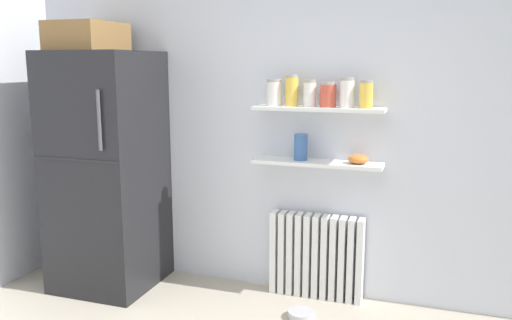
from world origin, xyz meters
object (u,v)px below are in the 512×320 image
(storage_jar_1, at_px, (292,91))
(storage_jar_0, at_px, (274,93))
(pet_food_bowl, at_px, (302,315))
(storage_jar_2, at_px, (310,93))
(radiator, at_px, (316,256))
(vase, at_px, (301,147))
(storage_jar_4, at_px, (347,93))
(shelf_bowl, at_px, (358,159))
(storage_jar_3, at_px, (328,95))
(storage_jar_5, at_px, (366,94))
(refrigerator, at_px, (106,165))

(storage_jar_1, bearing_deg, storage_jar_0, -180.00)
(pet_food_bowl, bearing_deg, storage_jar_1, 117.72)
(storage_jar_2, xyz_separation_m, pet_food_bowl, (0.05, -0.34, -1.45))
(radiator, height_order, vase, vase)
(storage_jar_0, height_order, storage_jar_2, storage_jar_0)
(storage_jar_1, relative_size, storage_jar_4, 1.08)
(storage_jar_1, height_order, shelf_bowl, storage_jar_1)
(storage_jar_3, bearing_deg, storage_jar_4, 0.00)
(shelf_bowl, bearing_deg, storage_jar_3, 180.00)
(storage_jar_2, distance_m, storage_jar_4, 0.25)
(radiator, xyz_separation_m, storage_jar_3, (0.06, -0.03, 1.16))
(radiator, relative_size, storage_jar_5, 3.66)
(storage_jar_1, bearing_deg, storage_jar_4, 0.00)
(refrigerator, height_order, storage_jar_0, refrigerator)
(refrigerator, relative_size, pet_food_bowl, 10.98)
(storage_jar_0, height_order, pet_food_bowl, storage_jar_0)
(storage_jar_2, relative_size, storage_jar_3, 1.08)
(storage_jar_0, distance_m, shelf_bowl, 0.74)
(storage_jar_4, bearing_deg, shelf_bowl, 0.00)
(storage_jar_3, bearing_deg, refrigerator, -171.48)
(storage_jar_5, bearing_deg, vase, -180.00)
(storage_jar_1, relative_size, storage_jar_3, 1.27)
(storage_jar_2, bearing_deg, storage_jar_1, -180.00)
(storage_jar_5, relative_size, vase, 1.00)
(storage_jar_2, height_order, storage_jar_3, storage_jar_2)
(refrigerator, distance_m, storage_jar_5, 1.97)
(storage_jar_2, bearing_deg, storage_jar_4, -0.00)
(radiator, distance_m, storage_jar_2, 1.17)
(shelf_bowl, distance_m, pet_food_bowl, 1.11)
(vase, height_order, shelf_bowl, vase)
(storage_jar_0, height_order, storage_jar_5, same)
(storage_jar_4, bearing_deg, refrigerator, -172.09)
(refrigerator, xyz_separation_m, storage_jar_0, (1.24, 0.24, 0.55))
(vase, bearing_deg, storage_jar_3, 0.00)
(storage_jar_1, relative_size, storage_jar_2, 1.18)
(radiator, height_order, storage_jar_3, storage_jar_3)
(shelf_bowl, bearing_deg, pet_food_bowl, -131.07)
(refrigerator, bearing_deg, shelf_bowl, 7.52)
(radiator, bearing_deg, storage_jar_1, -171.01)
(storage_jar_0, relative_size, storage_jar_3, 1.09)
(refrigerator, distance_m, radiator, 1.70)
(storage_jar_4, bearing_deg, storage_jar_3, 180.00)
(radiator, distance_m, storage_jar_3, 1.17)
(vase, relative_size, pet_food_bowl, 1.03)
(pet_food_bowl, bearing_deg, shelf_bowl, 48.93)
(refrigerator, height_order, storage_jar_2, refrigerator)
(storage_jar_5, bearing_deg, refrigerator, -172.62)
(storage_jar_2, height_order, storage_jar_4, storage_jar_4)
(storage_jar_2, distance_m, shelf_bowl, 0.55)
(storage_jar_0, relative_size, shelf_bowl, 1.31)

